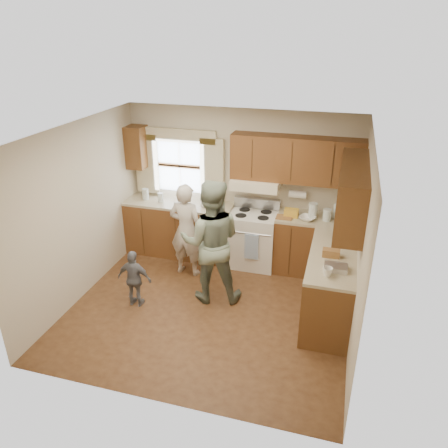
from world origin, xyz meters
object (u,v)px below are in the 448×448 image
(woman_right, at_px, (211,242))
(child, at_px, (135,279))
(stove, at_px, (253,238))
(woman_left, at_px, (186,230))

(woman_right, xyz_separation_m, child, (-0.97, -0.49, -0.48))
(woman_right, bearing_deg, stove, -121.28)
(woman_right, distance_m, child, 1.19)
(stove, relative_size, child, 1.25)
(woman_left, distance_m, child, 1.16)
(child, bearing_deg, stove, -129.24)
(stove, distance_m, woman_left, 1.14)
(stove, distance_m, woman_right, 1.27)
(stove, bearing_deg, woman_left, -148.08)
(woman_right, bearing_deg, child, 12.72)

